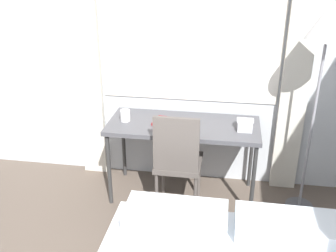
% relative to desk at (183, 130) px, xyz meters
% --- Properties ---
extents(wall_back_with_window, '(5.28, 0.13, 2.70)m').
position_rel_desk_xyz_m(wall_back_with_window, '(-0.26, 0.37, 0.67)').
color(wall_back_with_window, silver).
rests_on(wall_back_with_window, ground_plane).
extents(desk, '(1.36, 0.59, 0.74)m').
position_rel_desk_xyz_m(desk, '(0.00, 0.00, 0.00)').
color(desk, '#4C4C51').
rests_on(desk, ground_plane).
extents(desk_chair, '(0.40, 0.40, 0.96)m').
position_rel_desk_xyz_m(desk_chair, '(-0.01, -0.26, -0.15)').
color(desk_chair, '#59514C').
rests_on(desk_chair, ground_plane).
extents(standing_lamp, '(0.33, 0.33, 1.83)m').
position_rel_desk_xyz_m(standing_lamp, '(1.09, -0.05, 0.89)').
color(standing_lamp, '#4C4C51').
rests_on(standing_lamp, ground_plane).
extents(telephone, '(0.14, 0.18, 0.09)m').
position_rel_desk_xyz_m(telephone, '(0.54, -0.02, 0.10)').
color(telephone, silver).
rests_on(telephone, desk).
extents(book, '(0.29, 0.24, 0.02)m').
position_rel_desk_xyz_m(book, '(-0.13, -0.01, 0.07)').
color(book, maroon).
rests_on(book, desk).
extents(mug, '(0.09, 0.09, 0.10)m').
position_rel_desk_xyz_m(mug, '(-0.53, -0.02, 0.11)').
color(mug, white).
rests_on(mug, desk).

